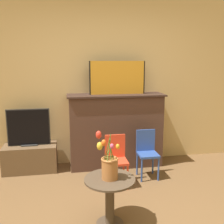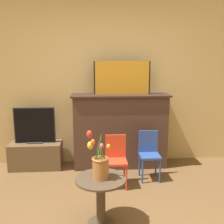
{
  "view_description": "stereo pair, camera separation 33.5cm",
  "coord_description": "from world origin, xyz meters",
  "px_view_note": "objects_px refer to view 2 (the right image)",
  "views": [
    {
      "loc": [
        -0.52,
        -2.01,
        1.65
      ],
      "look_at": [
        0.05,
        1.23,
        1.0
      ],
      "focal_mm": 42.0,
      "sensor_mm": 36.0,
      "label": 1
    },
    {
      "loc": [
        -0.19,
        -2.05,
        1.65
      ],
      "look_at": [
        0.05,
        1.23,
        1.0
      ],
      "focal_mm": 42.0,
      "sensor_mm": 36.0,
      "label": 2
    }
  ],
  "objects_px": {
    "chair_red": "(116,157)",
    "chair_blue": "(149,152)",
    "tv_monitor": "(35,126)",
    "painting": "(122,78)",
    "vase_tulips": "(100,165)"
  },
  "relations": [
    {
      "from": "chair_red",
      "to": "chair_blue",
      "type": "xyz_separation_m",
      "value": [
        0.48,
        0.18,
        0.0
      ]
    },
    {
      "from": "tv_monitor",
      "to": "chair_red",
      "type": "distance_m",
      "value": 1.4
    },
    {
      "from": "chair_red",
      "to": "chair_blue",
      "type": "relative_size",
      "value": 1.0
    },
    {
      "from": "painting",
      "to": "tv_monitor",
      "type": "bearing_deg",
      "value": -179.87
    },
    {
      "from": "chair_blue",
      "to": "vase_tulips",
      "type": "distance_m",
      "value": 1.29
    },
    {
      "from": "vase_tulips",
      "to": "chair_red",
      "type": "bearing_deg",
      "value": 74.71
    },
    {
      "from": "tv_monitor",
      "to": "painting",
      "type": "bearing_deg",
      "value": 0.13
    },
    {
      "from": "chair_red",
      "to": "painting",
      "type": "bearing_deg",
      "value": 77.61
    },
    {
      "from": "chair_red",
      "to": "chair_blue",
      "type": "height_order",
      "value": "same"
    },
    {
      "from": "painting",
      "to": "vase_tulips",
      "type": "relative_size",
      "value": 1.76
    },
    {
      "from": "painting",
      "to": "chair_red",
      "type": "bearing_deg",
      "value": -102.39
    },
    {
      "from": "painting",
      "to": "chair_red",
      "type": "distance_m",
      "value": 1.22
    },
    {
      "from": "tv_monitor",
      "to": "chair_blue",
      "type": "bearing_deg",
      "value": -16.61
    },
    {
      "from": "tv_monitor",
      "to": "chair_red",
      "type": "height_order",
      "value": "tv_monitor"
    },
    {
      "from": "tv_monitor",
      "to": "chair_red",
      "type": "bearing_deg",
      "value": -29.68
    }
  ]
}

